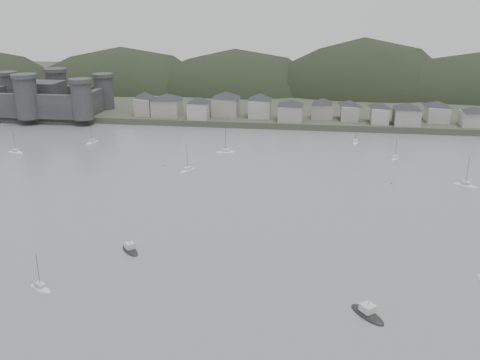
# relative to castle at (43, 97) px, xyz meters

# --- Properties ---
(ground) EXTENTS (900.00, 900.00, 0.00)m
(ground) POSITION_rel_castle_xyz_m (120.00, -179.80, -10.96)
(ground) COLOR slate
(ground) RESTS_ON ground
(far_shore_land) EXTENTS (900.00, 250.00, 3.00)m
(far_shore_land) POSITION_rel_castle_xyz_m (120.00, 115.20, -9.46)
(far_shore_land) COLOR #383D2D
(far_shore_land) RESTS_ON ground
(forested_ridge) EXTENTS (851.55, 103.94, 102.57)m
(forested_ridge) POSITION_rel_castle_xyz_m (124.83, 89.60, -22.25)
(forested_ridge) COLOR black
(forested_ridge) RESTS_ON ground
(castle) EXTENTS (66.00, 43.00, 20.00)m
(castle) POSITION_rel_castle_xyz_m (0.00, 0.00, 0.00)
(castle) COLOR #333235
(castle) RESTS_ON far_shore_land
(waterfront_town) EXTENTS (451.48, 28.46, 12.92)m
(waterfront_town) POSITION_rel_castle_xyz_m (170.59, 3.54, -2.30)
(waterfront_town) COLOR gray
(waterfront_town) RESTS_ON far_shore_land
(moored_fleet) EXTENTS (263.90, 178.56, 13.33)m
(moored_fleet) POSITION_rel_castle_xyz_m (104.98, -117.87, -10.79)
(moored_fleet) COLOR silver
(moored_fleet) RESTS_ON ground
(motor_launch_near) EXTENTS (7.80, 8.70, 4.05)m
(motor_launch_near) POSITION_rel_castle_xyz_m (153.86, -165.01, -10.68)
(motor_launch_near) COLOR black
(motor_launch_near) RESTS_ON ground
(motor_launch_far) EXTENTS (6.92, 7.24, 3.77)m
(motor_launch_far) POSITION_rel_castle_xyz_m (98.64, -144.96, -10.67)
(motor_launch_far) COLOR black
(motor_launch_far) RESTS_ON ground
(mooring_buoys) EXTENTS (164.04, 129.44, 0.70)m
(mooring_buoys) POSITION_rel_castle_xyz_m (113.98, -112.46, -10.81)
(mooring_buoys) COLOR #C77E42
(mooring_buoys) RESTS_ON ground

